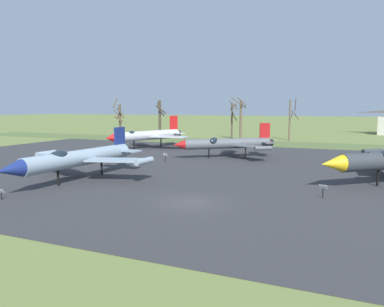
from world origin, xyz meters
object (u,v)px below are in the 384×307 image
object	(u,v)px
info_placard_front_left	(165,157)
info_placard_rear_left	(1,193)
info_placard_front_right	(323,190)
jet_fighter_rear_center	(147,135)
jet_fighter_front_left	(227,143)
info_placard_rear_center	(110,149)
jet_fighter_rear_left	(77,158)

from	to	relation	value
info_placard_front_left	info_placard_rear_left	size ratio (longest dim) A/B	1.25
info_placard_front_right	jet_fighter_rear_center	world-z (taller)	jet_fighter_rear_center
info_placard_front_right	jet_fighter_rear_center	distance (m)	39.64
jet_fighter_front_left	info_placard_rear_left	distance (m)	30.86
info_placard_front_left	info_placard_rear_left	world-z (taller)	info_placard_front_left
info_placard_front_right	info_placard_rear_center	size ratio (longest dim) A/B	1.09
info_placard_front_left	info_placard_rear_center	size ratio (longest dim) A/B	1.09
info_placard_front_left	info_placard_front_right	size ratio (longest dim) A/B	1.01
info_placard_front_right	jet_fighter_rear_left	world-z (taller)	jet_fighter_rear_left
jet_fighter_rear_left	info_placard_rear_left	world-z (taller)	jet_fighter_rear_left
jet_fighter_rear_left	info_placard_front_left	bearing A→B (deg)	82.54
info_placard_front_right	info_placard_rear_left	world-z (taller)	info_placard_front_right
jet_fighter_front_left	info_placard_rear_center	world-z (taller)	jet_fighter_front_left
jet_fighter_front_left	jet_fighter_rear_left	bearing A→B (deg)	-110.95
info_placard_front_left	info_placard_rear_left	xyz separation A→B (m)	(-2.35, -22.84, -0.15)
info_placard_front_right	jet_fighter_rear_left	distance (m)	22.28
jet_fighter_rear_center	info_placard_rear_center	bearing A→B (deg)	-108.71
info_placard_front_left	jet_fighter_rear_left	distance (m)	14.85
info_placard_front_right	jet_fighter_rear_left	bearing A→B (deg)	-174.88
jet_fighter_rear_center	jet_fighter_front_left	bearing A→B (deg)	-20.46
info_placard_rear_left	info_placard_front_right	bearing A→B (deg)	24.30
jet_fighter_front_left	info_placard_front_right	xyz separation A→B (m)	(13.96, -19.40, -1.38)
info_placard_rear_center	jet_fighter_rear_left	xyz separation A→B (m)	(10.67, -20.09, 1.61)
jet_fighter_rear_left	jet_fighter_front_left	bearing A→B (deg)	69.05
jet_fighter_front_left	jet_fighter_rear_left	size ratio (longest dim) A/B	0.81
jet_fighter_rear_left	info_placard_rear_center	bearing A→B (deg)	117.98
info_placard_front_right	info_placard_rear_center	bearing A→B (deg)	151.11
jet_fighter_rear_center	jet_fighter_rear_left	distance (m)	28.67
info_placard_rear_center	info_placard_rear_left	xyz separation A→B (m)	(10.25, -28.30, -0.09)
info_placard_front_left	jet_fighter_rear_left	bearing A→B (deg)	-97.46
info_placard_front_left	info_placard_rear_left	bearing A→B (deg)	-95.86
jet_fighter_front_left	info_placard_front_left	distance (m)	9.31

